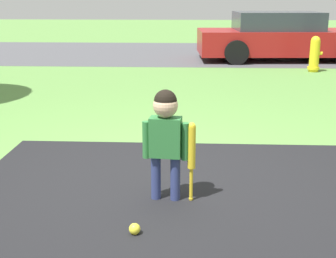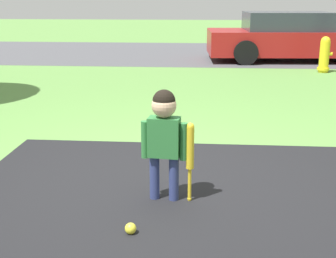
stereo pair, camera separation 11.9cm
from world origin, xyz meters
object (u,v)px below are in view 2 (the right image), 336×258
child (164,130)px  baseball_bat (190,151)px  sports_ball (131,228)px  parked_car (293,38)px  fire_hydrant (324,55)px

child → baseball_bat: size_ratio=1.39×
child → baseball_bat: child is taller
child → sports_ball: bearing=-101.0°
sports_ball → parked_car: bearing=74.0°
sports_ball → parked_car: parked_car is taller
fire_hydrant → parked_car: bearing=99.9°
sports_ball → fire_hydrant: 8.30m
fire_hydrant → parked_car: (-0.36, 2.03, 0.21)m
baseball_bat → parked_car: 9.41m
child → sports_ball: size_ratio=11.25×
fire_hydrant → parked_car: 2.07m
baseball_bat → parked_car: size_ratio=0.15×
sports_ball → baseball_bat: bearing=56.1°
child → parked_car: (2.60, 9.08, -0.01)m
sports_ball → child: bearing=73.0°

